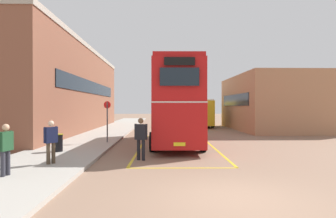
% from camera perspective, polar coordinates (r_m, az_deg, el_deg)
% --- Properties ---
extents(ground_plane, '(135.60, 135.60, 0.00)m').
position_cam_1_polar(ground_plane, '(21.69, 3.33, -5.56)').
color(ground_plane, '#846651').
extents(sidewalk_left, '(4.00, 57.60, 0.14)m').
position_cam_1_polar(sidewalk_left, '(24.45, -12.58, -4.72)').
color(sidewalk_left, '#A39E93').
rests_on(sidewalk_left, ground).
extents(brick_building_left, '(5.64, 25.11, 7.67)m').
position_cam_1_polar(brick_building_left, '(28.40, -20.09, 3.61)').
color(brick_building_left, brown).
rests_on(brick_building_left, ground).
extents(depot_building_right, '(8.27, 12.22, 5.29)m').
position_cam_1_polar(depot_building_right, '(30.50, 20.49, 1.14)').
color(depot_building_right, '#AD7A56').
rests_on(depot_building_right, ground).
extents(double_decker_bus, '(2.97, 10.02, 4.75)m').
position_cam_1_polar(double_decker_bus, '(17.67, 1.51, 1.22)').
color(double_decker_bus, black).
rests_on(double_decker_bus, ground).
extents(single_deck_bus, '(3.03, 9.51, 3.02)m').
position_cam_1_polar(single_deck_bus, '(34.13, 6.15, -0.58)').
color(single_deck_bus, black).
rests_on(single_deck_bus, ground).
extents(pedestrian_boarding, '(0.57, 0.39, 1.80)m').
position_cam_1_polar(pedestrian_boarding, '(12.41, -5.36, -5.22)').
color(pedestrian_boarding, black).
rests_on(pedestrian_boarding, ground).
extents(pedestrian_waiting_near, '(0.46, 0.50, 1.62)m').
position_cam_1_polar(pedestrian_waiting_near, '(11.74, -22.10, -5.51)').
color(pedestrian_waiting_near, '#473828').
rests_on(pedestrian_waiting_near, sidewalk_left).
extents(pedestrian_waiting_far, '(0.33, 0.53, 1.61)m').
position_cam_1_polar(pedestrian_waiting_far, '(10.33, -29.42, -6.40)').
color(pedestrian_waiting_far, '#2D2D38').
rests_on(pedestrian_waiting_far, sidewalk_left).
extents(litter_bin, '(0.51, 0.51, 0.84)m').
position_cam_1_polar(litter_bin, '(14.84, -20.96, -6.22)').
color(litter_bin, black).
rests_on(litter_bin, sidewalk_left).
extents(bus_stop_sign, '(0.43, 0.14, 2.47)m').
position_cam_1_polar(bus_stop_sign, '(17.77, -11.89, -1.61)').
color(bus_stop_sign, '#4C4C51').
rests_on(bus_stop_sign, sidewalk_left).
extents(bay_marking_yellow, '(4.42, 12.05, 0.01)m').
position_cam_1_polar(bay_marking_yellow, '(15.95, 1.81, -7.74)').
color(bay_marking_yellow, gold).
rests_on(bay_marking_yellow, ground).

